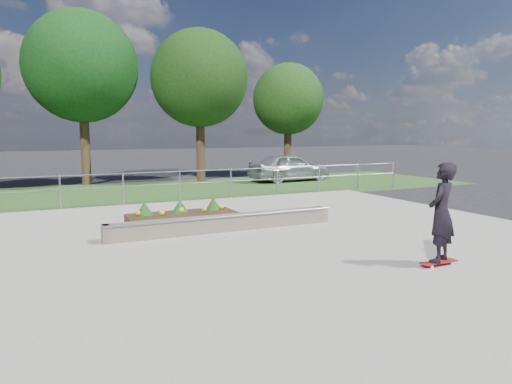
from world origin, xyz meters
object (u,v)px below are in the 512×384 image
Objects in this scene: parked_car at (289,167)px; skateboarder at (441,213)px; planter_bed at (182,215)px; grind_ledge at (225,223)px.

skateboarder is at bearing 157.85° from parked_car.
skateboarder reaches higher than planter_bed.
grind_ledge is 2.00× the size of planter_bed.
parked_car is (7.59, 10.02, 0.47)m from grind_ledge.
planter_bed is at bearing 132.62° from parked_car.
parked_car is at bearing 70.83° from skateboarder.
grind_ledge is 3.08× the size of skateboarder.
skateboarder reaches higher than grind_ledge.
parked_car reaches higher than grind_ledge.
parked_car is (8.24, 8.41, 0.49)m from planter_bed.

